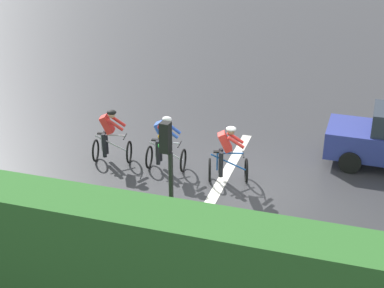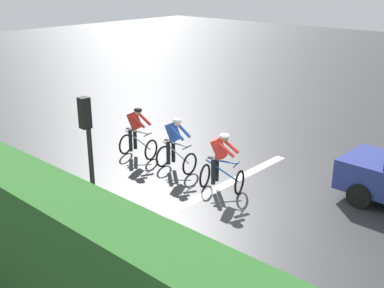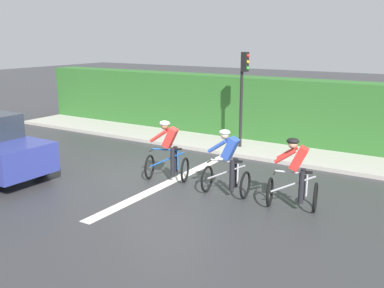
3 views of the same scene
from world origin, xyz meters
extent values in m
plane|color=#333335|center=(0.00, 0.00, 0.00)|extent=(80.00, 80.00, 0.00)
cube|color=#ADA89E|center=(-4.28, 2.00, 0.06)|extent=(2.80, 23.72, 0.12)
cube|color=gray|center=(-5.18, 2.00, 0.31)|extent=(0.44, 23.72, 0.62)
cube|color=silver|center=(0.00, 0.42, 0.00)|extent=(7.00, 0.30, 0.01)
torus|color=black|center=(0.49, 3.37, 0.34)|extent=(0.68, 0.20, 0.68)
torus|color=black|center=(0.29, 4.37, 0.34)|extent=(0.68, 0.20, 0.68)
cylinder|color=silver|center=(0.39, 3.87, 0.59)|extent=(0.24, 0.98, 0.51)
cylinder|color=silver|center=(0.33, 4.17, 0.62)|extent=(0.04, 0.04, 0.55)
cylinder|color=silver|center=(0.40, 3.82, 0.87)|extent=(0.19, 0.71, 0.04)
cube|color=black|center=(0.33, 4.17, 0.91)|extent=(0.14, 0.24, 0.04)
cylinder|color=black|center=(0.47, 3.47, 0.84)|extent=(0.42, 0.12, 0.03)
cube|color=red|center=(0.37, 3.97, 1.21)|extent=(0.38, 0.46, 0.57)
sphere|color=tan|center=(0.40, 3.82, 1.52)|extent=(0.20, 0.20, 0.20)
ellipsoid|color=black|center=(0.40, 3.82, 1.59)|extent=(0.29, 0.32, 0.14)
cylinder|color=black|center=(0.47, 4.09, 0.57)|extent=(0.12, 0.12, 0.74)
cylinder|color=black|center=(0.23, 4.04, 0.57)|extent=(0.12, 0.12, 0.74)
cylinder|color=red|center=(0.59, 3.72, 1.26)|extent=(0.18, 0.49, 0.37)
cylinder|color=red|center=(0.27, 3.65, 1.26)|extent=(0.18, 0.49, 0.37)
torus|color=black|center=(0.45, 1.65, 0.34)|extent=(0.68, 0.12, 0.68)
torus|color=black|center=(0.35, 2.67, 0.34)|extent=(0.68, 0.12, 0.68)
cylinder|color=silver|center=(0.40, 2.16, 0.59)|extent=(0.14, 0.99, 0.51)
cylinder|color=silver|center=(0.37, 2.47, 0.62)|extent=(0.04, 0.04, 0.55)
cylinder|color=silver|center=(0.40, 2.11, 0.87)|extent=(0.11, 0.71, 0.04)
cube|color=black|center=(0.37, 2.47, 0.91)|extent=(0.12, 0.23, 0.04)
cylinder|color=black|center=(0.44, 1.76, 0.84)|extent=(0.42, 0.07, 0.03)
cube|color=#2D51B7|center=(0.39, 2.26, 1.21)|extent=(0.34, 0.44, 0.57)
sphere|color=beige|center=(0.40, 2.11, 1.52)|extent=(0.20, 0.20, 0.20)
ellipsoid|color=silver|center=(0.40, 2.11, 1.59)|extent=(0.27, 0.30, 0.14)
cylinder|color=black|center=(0.50, 2.38, 0.57)|extent=(0.12, 0.12, 0.74)
cylinder|color=black|center=(0.26, 2.35, 0.57)|extent=(0.12, 0.12, 0.74)
cylinder|color=#2D51B7|center=(0.58, 1.99, 1.26)|extent=(0.13, 0.48, 0.37)
cylinder|color=#2D51B7|center=(0.26, 1.96, 1.26)|extent=(0.13, 0.48, 0.37)
torus|color=black|center=(0.38, -0.22, 0.34)|extent=(0.67, 0.25, 0.68)
torus|color=black|center=(0.09, 0.76, 0.34)|extent=(0.67, 0.25, 0.68)
cylinder|color=#1E59B2|center=(0.24, 0.27, 0.59)|extent=(0.32, 0.96, 0.51)
cylinder|color=#1E59B2|center=(0.15, 0.56, 0.62)|extent=(0.04, 0.04, 0.55)
cylinder|color=#1E59B2|center=(0.25, 0.22, 0.87)|extent=(0.24, 0.70, 0.04)
cube|color=black|center=(0.15, 0.56, 0.91)|extent=(0.16, 0.24, 0.04)
cylinder|color=black|center=(0.35, -0.12, 0.84)|extent=(0.41, 0.15, 0.03)
cube|color=red|center=(0.21, 0.37, 1.21)|extent=(0.40, 0.48, 0.57)
sphere|color=#9E7051|center=(0.25, 0.22, 1.52)|extent=(0.20, 0.20, 0.20)
ellipsoid|color=silver|center=(0.25, 0.22, 1.59)|extent=(0.31, 0.34, 0.14)
cylinder|color=black|center=(0.30, 0.50, 0.57)|extent=(0.12, 0.12, 0.74)
cylinder|color=black|center=(0.07, 0.43, 0.57)|extent=(0.12, 0.12, 0.74)
cylinder|color=red|center=(0.44, 0.14, 1.26)|extent=(0.22, 0.48, 0.37)
cylinder|color=red|center=(0.14, 0.05, 1.26)|extent=(0.22, 0.48, 0.37)
cylinder|color=black|center=(1.82, -2.95, 0.32)|extent=(0.23, 0.64, 0.64)
cube|color=#EAEACC|center=(2.16, -2.22, 0.80)|extent=(0.28, 0.09, 0.16)
cube|color=#EAEACC|center=(3.18, -2.24, 0.80)|extent=(0.28, 0.09, 0.16)
cylinder|color=black|center=(-3.81, 0.50, 1.35)|extent=(0.10, 0.10, 2.70)
cube|color=black|center=(-3.81, 0.60, 3.02)|extent=(0.22, 0.22, 0.64)
sphere|color=red|center=(-3.80, 0.71, 3.22)|extent=(0.11, 0.11, 0.11)
sphere|color=orange|center=(-3.80, 0.71, 3.02)|extent=(0.11, 0.11, 0.11)
sphere|color=green|center=(-3.80, 0.71, 2.82)|extent=(0.11, 0.11, 0.11)
camera|label=1|loc=(-13.31, -2.94, 7.55)|focal=52.52mm
camera|label=2|loc=(-9.17, -7.18, 5.68)|focal=44.80mm
camera|label=3|loc=(9.61, 6.95, 3.85)|focal=41.18mm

